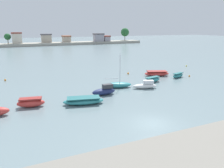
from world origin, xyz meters
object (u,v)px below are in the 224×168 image
Objects in this scene: moored_boat_3 at (104,91)px; mooring_buoy_0 at (128,73)px; moored_boat_1 at (31,103)px; moored_boat_5 at (145,85)px; moored_boat_7 at (157,73)px; moored_boat_8 at (178,75)px; mooring_buoy_2 at (189,76)px; moored_boat_4 at (118,85)px; mooring_buoy_3 at (186,66)px; mooring_buoy_1 at (5,80)px; moored_boat_2 at (84,101)px; moored_boat_6 at (152,80)px.

mooring_buoy_0 is at bearing 47.80° from moored_boat_3.
moored_boat_1 reaches higher than mooring_buoy_0.
moored_boat_7 is (7.35, 7.24, -0.03)m from moored_boat_5.
moored_boat_8 is 10.19× the size of mooring_buoy_2.
mooring_buoy_2 is at bearing 19.66° from moored_boat_4.
moored_boat_1 is 9.17× the size of mooring_buoy_0.
mooring_buoy_0 is at bearing -173.24° from mooring_buoy_3.
moored_boat_5 is 11.53× the size of mooring_buoy_1.
moored_boat_5 is 10.32m from moored_boat_7.
mooring_buoy_0 is at bearing 67.77° from moored_boat_4.
mooring_buoy_2 is (5.64, -3.46, -0.33)m from moored_boat_7.
moored_boat_2 is 16.35× the size of mooring_buoy_3.
moored_boat_7 is at bearing 26.59° from moored_boat_3.
moored_boat_7 is at bearing 38.29° from moored_boat_4.
mooring_buoy_2 is (10.37, -7.27, -0.03)m from mooring_buoy_0.
moored_boat_1 reaches higher than mooring_buoy_2.
moored_boat_4 is 21.86m from mooring_buoy_1.
mooring_buoy_0 reaches higher than mooring_buoy_1.
mooring_buoy_1 is 1.11× the size of mooring_buoy_2.
moored_boat_4 reaches higher than mooring_buoy_1.
moored_boat_8 is at bearing -138.89° from mooring_buoy_3.
mooring_buoy_0 is (20.71, 12.47, -0.37)m from moored_boat_1.
mooring_buoy_1 is (-14.06, 15.61, -0.41)m from moored_boat_3.
mooring_buoy_3 is (13.38, 5.96, -0.32)m from moored_boat_7.
mooring_buoy_0 is 12.67m from mooring_buoy_2.
moored_boat_6 is (21.42, 4.28, -0.06)m from moored_boat_1.
mooring_buoy_1 is at bearing 158.57° from moored_boat_4.
moored_boat_4 is 14.15× the size of mooring_buoy_0.
moored_boat_6 is 11.32× the size of mooring_buoy_3.
moored_boat_6 is at bearing 21.71° from moored_boat_1.
mooring_buoy_2 is (31.08, 5.19, -0.40)m from moored_boat_1.
mooring_buoy_1 is at bearing 131.35° from moored_boat_3.
moored_boat_3 is 31.41m from mooring_buoy_3.
mooring_buoy_1 is 42.40m from mooring_buoy_3.
moored_boat_8 is 8.65× the size of mooring_buoy_0.
moored_boat_7 is at bearing -155.99° from mooring_buoy_3.
moored_boat_1 is 10.81× the size of mooring_buoy_2.
moored_boat_8 is (10.29, 4.09, -0.06)m from moored_boat_5.
mooring_buoy_3 is at bearing 49.54° from moored_boat_5.
moored_boat_3 is 20.98m from mooring_buoy_2.
moored_boat_4 is at bearing -126.89° from mooring_buoy_0.
moored_boat_5 reaches higher than moored_boat_2.
moored_boat_7 reaches higher than moored_boat_2.
moored_boat_6 is at bearing -174.61° from mooring_buoy_2.
moored_boat_7 is 16.49× the size of mooring_buoy_2.
mooring_buoy_0 is 18.24m from mooring_buoy_3.
mooring_buoy_0 is 1.13× the size of mooring_buoy_3.
moored_boat_4 is 14.35m from moored_boat_8.
moored_boat_5 is 13.54m from mooring_buoy_2.
moored_boat_3 is at bearing -128.21° from moored_boat_4.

